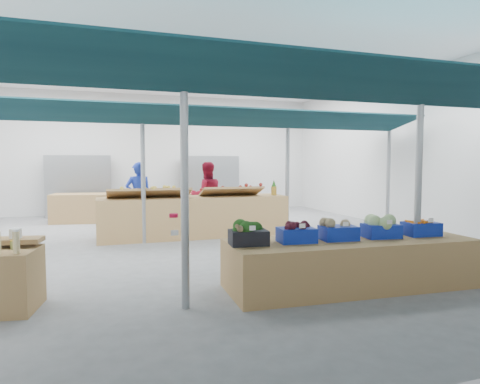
{
  "coord_description": "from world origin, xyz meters",
  "views": [
    {
      "loc": [
        -2.05,
        -9.1,
        1.8
      ],
      "look_at": [
        0.54,
        -1.6,
        1.25
      ],
      "focal_mm": 32.0,
      "sensor_mm": 36.0,
      "label": 1
    }
  ],
  "objects_px": {
    "vendor_left": "(139,197)",
    "vendor_right": "(207,195)",
    "fruit_counter": "(194,217)",
    "veg_counter": "(350,263)"
  },
  "relations": [
    {
      "from": "veg_counter",
      "to": "fruit_counter",
      "type": "xyz_separation_m",
      "value": [
        -1.19,
        4.86,
        0.14
      ]
    },
    {
      "from": "fruit_counter",
      "to": "vendor_right",
      "type": "distance_m",
      "value": 1.32
    },
    {
      "from": "veg_counter",
      "to": "fruit_counter",
      "type": "relative_size",
      "value": 0.79
    },
    {
      "from": "vendor_left",
      "to": "veg_counter",
      "type": "bearing_deg",
      "value": 112.87
    },
    {
      "from": "fruit_counter",
      "to": "veg_counter",
      "type": "bearing_deg",
      "value": -75.23
    },
    {
      "from": "veg_counter",
      "to": "vendor_left",
      "type": "distance_m",
      "value": 6.44
    },
    {
      "from": "veg_counter",
      "to": "vendor_left",
      "type": "relative_size",
      "value": 1.98
    },
    {
      "from": "vendor_left",
      "to": "vendor_right",
      "type": "xyz_separation_m",
      "value": [
        1.8,
        0.0,
        0.0
      ]
    },
    {
      "from": "veg_counter",
      "to": "fruit_counter",
      "type": "distance_m",
      "value": 5.0
    },
    {
      "from": "fruit_counter",
      "to": "vendor_right",
      "type": "height_order",
      "value": "vendor_right"
    }
  ]
}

